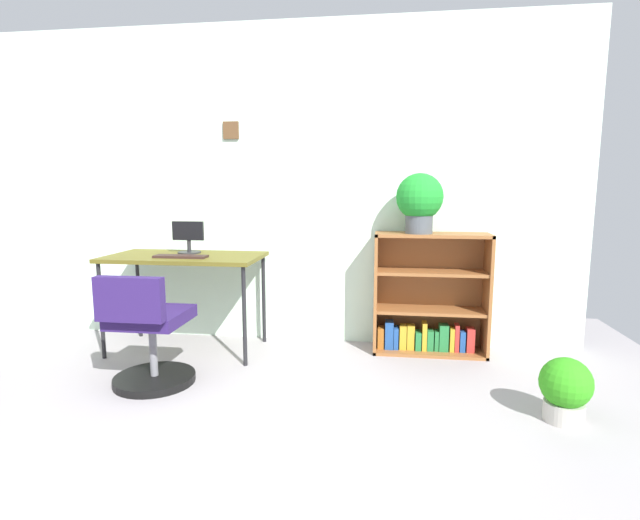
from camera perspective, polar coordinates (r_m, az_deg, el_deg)
The scene contains 9 objects.
ground_plane at distance 2.39m, azimuth -21.48°, elevation -23.97°, with size 6.24×6.24×0.00m, color #9A9497.
wall_back at distance 4.03m, azimuth -7.33°, elevation 8.70°, with size 5.20×0.12×2.56m.
desk at distance 3.83m, azimuth -15.81°, elevation -0.25°, with size 1.18×0.63×0.75m.
monitor at distance 3.91m, azimuth -15.41°, elevation 2.56°, with size 0.25×0.18×0.25m.
keyboard at distance 3.69m, azimuth -16.27°, elevation 0.41°, with size 0.40×0.11×0.02m, color #33201C.
office_chair at distance 3.27m, azimuth -19.77°, elevation -8.66°, with size 0.52×0.55×0.75m.
bookshelf_low at distance 3.81m, azimuth 12.83°, elevation -4.70°, with size 0.86×0.30×0.93m.
potted_plant_on_shelf at distance 3.65m, azimuth 11.79°, elevation 7.03°, with size 0.35×0.35×0.45m.
potted_plant_floor at distance 3.00m, azimuth 27.22°, elevation -13.44°, with size 0.28×0.28×0.36m.
Camera 1 is at (1.05, -1.74, 1.26)m, focal length 26.84 mm.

